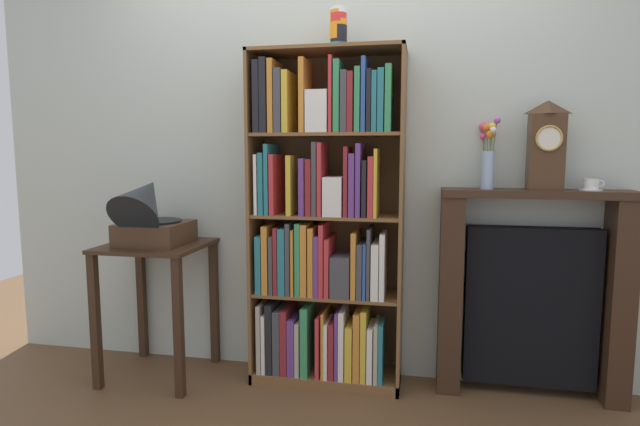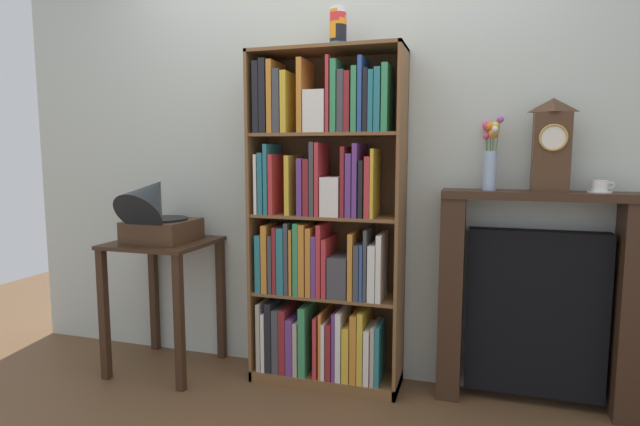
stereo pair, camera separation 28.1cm
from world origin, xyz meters
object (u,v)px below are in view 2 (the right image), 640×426
at_px(fireplace_mantel, 536,302).
at_px(bookshelf, 323,235).
at_px(gramophone, 155,211).
at_px(flower_vase, 490,156).
at_px(cup_stack, 338,28).
at_px(mantel_clock, 551,145).
at_px(side_table_left, 164,273).
at_px(teacup_with_saucer, 600,187).

bearing_deg(fireplace_mantel, bookshelf, -176.46).
relative_size(gramophone, flower_vase, 1.29).
relative_size(cup_stack, mantel_clock, 0.46).
relative_size(bookshelf, flower_vase, 4.94).
bearing_deg(bookshelf, mantel_clock, 2.50).
distance_m(gramophone, flower_vase, 1.86).
height_order(bookshelf, fireplace_mantel, bookshelf).
height_order(side_table_left, teacup_with_saucer, teacup_with_saucer).
height_order(gramophone, fireplace_mantel, gramophone).
distance_m(side_table_left, mantel_clock, 2.23).
bearing_deg(mantel_clock, cup_stack, -177.67).
xyz_separation_m(gramophone, flower_vase, (1.82, 0.24, 0.31)).
distance_m(mantel_clock, teacup_with_saucer, 0.30).
xyz_separation_m(mantel_clock, teacup_with_saucer, (0.22, 0.00, -0.20)).
xyz_separation_m(side_table_left, fireplace_mantel, (2.06, 0.17, -0.04)).
height_order(bookshelf, mantel_clock, bookshelf).
relative_size(cup_stack, flower_vase, 0.56).
relative_size(cup_stack, side_table_left, 0.27).
xyz_separation_m(cup_stack, flower_vase, (0.78, 0.06, -0.67)).
bearing_deg(cup_stack, fireplace_mantel, 3.45).
distance_m(fireplace_mantel, flower_vase, 0.77).
distance_m(gramophone, mantel_clock, 2.14).
distance_m(cup_stack, flower_vase, 1.03).
bearing_deg(fireplace_mantel, teacup_with_saucer, -3.77).
distance_m(side_table_left, teacup_with_saucer, 2.39).
xyz_separation_m(bookshelf, gramophone, (-0.95, -0.17, 0.12)).
bearing_deg(flower_vase, mantel_clock, -3.68).
bearing_deg(side_table_left, cup_stack, 6.24).
xyz_separation_m(bookshelf, fireplace_mantel, (1.11, 0.07, -0.30)).
distance_m(cup_stack, side_table_left, 1.71).
bearing_deg(mantel_clock, side_table_left, -175.74).
xyz_separation_m(cup_stack, teacup_with_saucer, (1.28, 0.05, -0.81)).
bearing_deg(fireplace_mantel, mantel_clock, -30.11).
bearing_deg(gramophone, side_table_left, 90.00).
bearing_deg(fireplace_mantel, cup_stack, -176.55).
relative_size(side_table_left, teacup_with_saucer, 6.59).
relative_size(side_table_left, fireplace_mantel, 0.70).
distance_m(side_table_left, gramophone, 0.38).
bearing_deg(teacup_with_saucer, side_table_left, -176.10).
bearing_deg(mantel_clock, fireplace_mantel, 149.89).
relative_size(side_table_left, gramophone, 1.62).
bearing_deg(cup_stack, bookshelf, -175.23).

